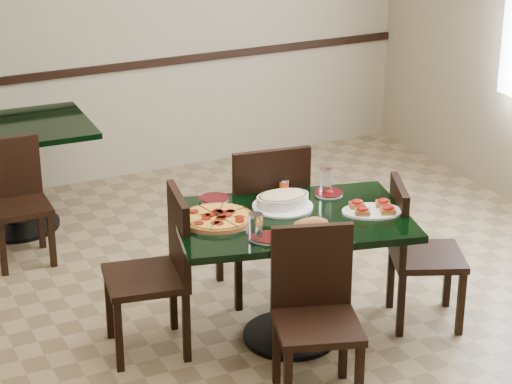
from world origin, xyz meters
name	(u,v)px	position (x,y,z in m)	size (l,w,h in m)	color
floor	(272,330)	(0.00, 0.00, 0.00)	(5.50, 5.50, 0.00)	olive
room_shell	(293,48)	(1.02, 1.73, 1.17)	(5.50, 5.50, 5.50)	silver
main_table	(291,247)	(0.06, -0.12, 0.57)	(1.41, 1.08, 0.75)	black
back_table	(10,157)	(-0.98, 2.11, 0.52)	(1.15, 0.86, 0.75)	black
chair_far	(265,212)	(0.15, 0.39, 0.56)	(0.52, 0.52, 0.99)	black
chair_near	(315,305)	(-0.08, -0.64, 0.50)	(0.52, 0.52, 0.89)	black
chair_right	(414,246)	(0.78, -0.25, 0.48)	(0.53, 0.53, 0.86)	black
chair_left	(160,264)	(-0.63, 0.10, 0.51)	(0.49, 0.49, 0.91)	black
back_chair_near	(16,194)	(-1.06, 1.61, 0.45)	(0.39, 0.39, 0.81)	black
pepperoni_pizza	(218,218)	(-0.33, 0.00, 0.77)	(0.42, 0.42, 0.04)	silver
lasagna_casserole	(283,200)	(0.07, 0.02, 0.80)	(0.34, 0.34, 0.09)	white
bread_basket	(311,226)	(0.04, -0.36, 0.79)	(0.19, 0.13, 0.09)	brown
bruschetta_platter	(372,209)	(0.47, -0.26, 0.77)	(0.39, 0.34, 0.05)	white
side_plate_near	(268,238)	(-0.19, -0.33, 0.76)	(0.16, 0.16, 0.02)	white
side_plate_far_r	(329,193)	(0.39, 0.07, 0.76)	(0.16, 0.16, 0.03)	white
side_plate_far_l	(214,199)	(-0.23, 0.28, 0.76)	(0.17, 0.17, 0.02)	white
napkin_setting	(287,242)	(-0.12, -0.41, 0.75)	(0.17, 0.17, 0.01)	white
water_glass_a	(326,181)	(0.39, 0.10, 0.83)	(0.07, 0.07, 0.15)	silver
water_glass_b	(256,228)	(-0.27, -0.33, 0.83)	(0.07, 0.07, 0.16)	silver
pepper_shaker	(284,187)	(0.16, 0.18, 0.80)	(0.05, 0.05, 0.09)	#C53C15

